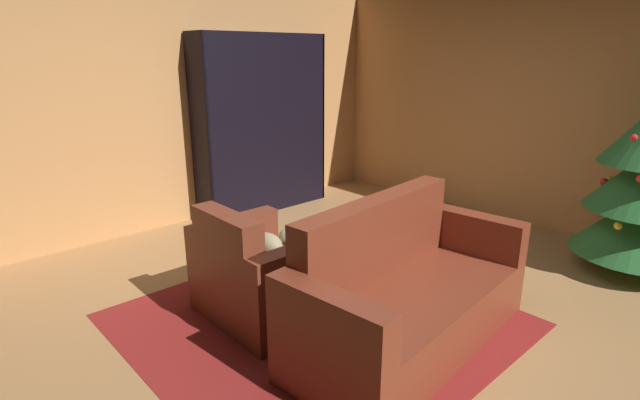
# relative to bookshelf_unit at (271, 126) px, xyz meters

# --- Properties ---
(ground_plane) EXTENTS (6.42, 6.42, 0.00)m
(ground_plane) POSITION_rel_bookshelf_unit_xyz_m (2.40, -0.97, -1.00)
(ground_plane) COLOR #B07E4D
(wall_back) EXTENTS (5.39, 0.06, 2.67)m
(wall_back) POSITION_rel_bookshelf_unit_xyz_m (2.40, 1.74, 0.33)
(wall_back) COLOR tan
(wall_back) RESTS_ON ground
(wall_left) EXTENTS (0.06, 5.47, 2.67)m
(wall_left) POSITION_rel_bookshelf_unit_xyz_m (-0.26, -0.97, 0.33)
(wall_left) COLOR tan
(wall_left) RESTS_ON ground
(area_rug) EXTENTS (2.40, 2.42, 0.01)m
(area_rug) POSITION_rel_bookshelf_unit_xyz_m (2.38, -1.41, -1.00)
(area_rug) COLOR maroon
(area_rug) RESTS_ON ground
(bookshelf_unit) EXTENTS (0.38, 1.67, 2.06)m
(bookshelf_unit) POSITION_rel_bookshelf_unit_xyz_m (0.00, 0.00, 0.00)
(bookshelf_unit) COLOR black
(bookshelf_unit) RESTS_ON ground
(armchair_red) EXTENTS (0.93, 0.76, 0.84)m
(armchair_red) POSITION_rel_bookshelf_unit_xyz_m (2.04, -1.65, -0.70)
(armchair_red) COLOR brown
(armchair_red) RESTS_ON ground
(couch_red) EXTENTS (0.95, 1.90, 0.94)m
(couch_red) POSITION_rel_bookshelf_unit_xyz_m (2.95, -1.15, -0.69)
(couch_red) COLOR maroon
(couch_red) RESTS_ON ground
(coffee_table) EXTENTS (0.72, 0.72, 0.41)m
(coffee_table) POSITION_rel_bookshelf_unit_xyz_m (2.27, -1.27, -0.63)
(coffee_table) COLOR black
(coffee_table) RESTS_ON ground
(book_stack_on_table) EXTENTS (0.19, 0.14, 0.06)m
(book_stack_on_table) POSITION_rel_bookshelf_unit_xyz_m (2.27, -1.28, -0.56)
(book_stack_on_table) COLOR #4C7F42
(book_stack_on_table) RESTS_ON coffee_table
(bottle_on_table) EXTENTS (0.06, 0.06, 0.27)m
(bottle_on_table) POSITION_rel_bookshelf_unit_xyz_m (2.26, -1.46, -0.49)
(bottle_on_table) COLOR navy
(bottle_on_table) RESTS_ON coffee_table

